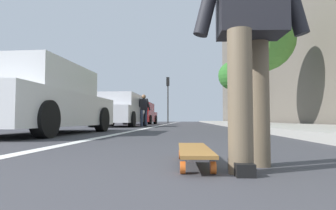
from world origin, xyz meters
The scene contains 13 objects.
ground_plane centered at (10.00, 0.00, 0.00)m, with size 80.00×80.00×0.00m, color #38383D.
lane_stripe_white centered at (20.00, 1.33, 0.00)m, with size 52.00×0.16×0.01m, color silver.
sidewalk_curb centered at (18.00, -3.48, 0.07)m, with size 52.00×3.20×0.14m, color #9E9B93.
building_facade centered at (22.00, -5.92, 6.76)m, with size 40.00×1.20×13.52m, color #60594F.
skateboard centered at (1.04, -0.22, 0.09)m, with size 0.85×0.24×0.11m.
skater_person centered at (0.89, -0.56, 0.94)m, with size 0.47×0.72×1.64m.
parked_car_near centered at (4.98, 2.98, 0.71)m, with size 4.50×2.03×1.47m.
parked_car_mid centered at (11.91, 2.96, 0.72)m, with size 4.37×1.98×1.49m.
parked_car_far centered at (18.73, 3.15, 0.70)m, with size 4.24×1.93×1.47m.
traffic_light centered at (25.10, 1.73, 2.95)m, with size 0.33×0.28×4.27m.
street_tree_mid centered at (10.41, -3.08, 3.50)m, with size 2.61×2.61×4.82m.
street_tree_far centered at (17.81, -3.08, 3.15)m, with size 1.87×1.87×4.15m.
pedestrian_distant centered at (12.28, 1.92, 0.86)m, with size 0.42×0.66×1.50m.
Camera 1 is at (-0.86, -0.18, 0.30)m, focal length 30.17 mm.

